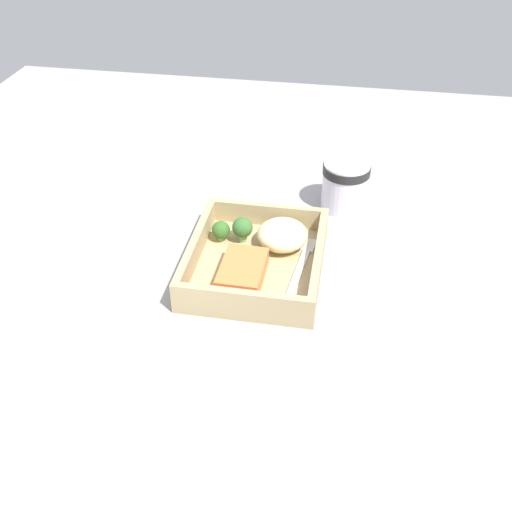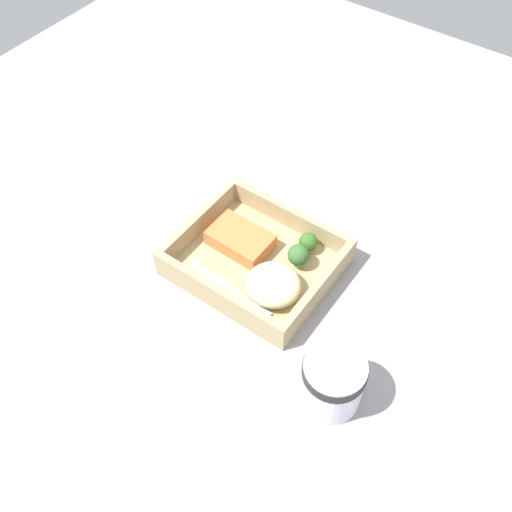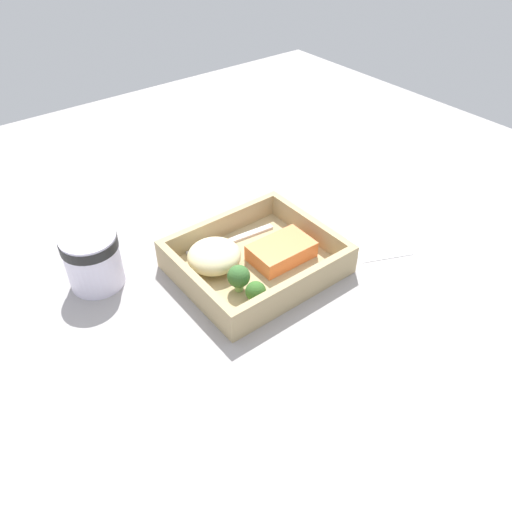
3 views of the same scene
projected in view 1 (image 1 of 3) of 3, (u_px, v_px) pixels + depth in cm
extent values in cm
cube|color=gray|center=(256.00, 275.00, 95.16)|extent=(160.00, 160.00, 2.00)
cube|color=tan|center=(256.00, 267.00, 94.20)|extent=(24.03, 20.47, 1.20)
cube|color=tan|center=(318.00, 260.00, 91.36)|extent=(24.03, 1.20, 3.83)
cube|color=tan|center=(196.00, 248.00, 94.00)|extent=(24.03, 1.20, 3.83)
cube|color=tan|center=(242.00, 302.00, 83.71)|extent=(1.20, 18.07, 3.83)
cube|color=tan|center=(268.00, 214.00, 101.65)|extent=(1.20, 18.07, 3.83)
cube|color=orange|center=(242.00, 272.00, 90.03)|extent=(9.97, 6.58, 2.72)
ellipsoid|color=beige|center=(283.00, 235.00, 96.47)|extent=(8.41, 8.23, 4.20)
cylinder|color=#79A356|center=(221.00, 237.00, 98.57)|extent=(1.14, 1.14, 1.19)
sphere|color=#356526|center=(221.00, 230.00, 97.71)|extent=(3.00, 3.00, 3.00)
cylinder|color=#7EAC5E|center=(243.00, 236.00, 98.25)|extent=(1.29, 1.29, 1.72)
sphere|color=#37662F|center=(242.00, 227.00, 97.17)|extent=(3.39, 3.39, 3.39)
cube|color=silver|center=(297.00, 275.00, 91.25)|extent=(12.45, 2.46, 0.44)
cube|color=silver|center=(308.00, 246.00, 97.30)|extent=(3.62, 2.56, 0.44)
cylinder|color=white|center=(345.00, 185.00, 106.79)|extent=(8.14, 8.14, 8.84)
cylinder|color=black|center=(347.00, 169.00, 104.85)|extent=(8.38, 8.38, 1.59)
cube|color=white|center=(192.00, 366.00, 78.23)|extent=(13.98, 16.61, 0.24)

